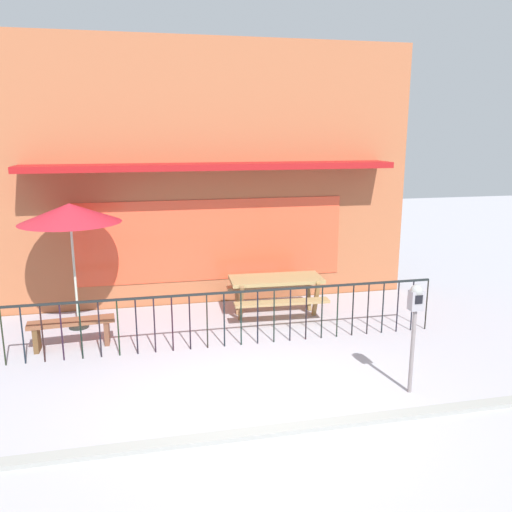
# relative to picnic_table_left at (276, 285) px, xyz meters

# --- Properties ---
(ground) EXTENTS (40.00, 40.00, 0.00)m
(ground) POSITION_rel_picnic_table_left_xyz_m (-1.10, -3.43, -0.61)
(ground) COLOR #A3A2AA
(pub_storefront) EXTENTS (8.57, 1.26, 5.36)m
(pub_storefront) POSITION_rel_picnic_table_left_xyz_m (-1.10, 1.33, 2.06)
(pub_storefront) COLOR brown
(pub_storefront) RESTS_ON ground
(patio_fence_front) EXTENTS (7.22, 0.04, 0.97)m
(patio_fence_front) POSITION_rel_picnic_table_left_xyz_m (-1.10, -1.33, 0.05)
(patio_fence_front) COLOR black
(patio_fence_front) RESTS_ON ground
(picnic_table_left) EXTENTS (1.85, 1.43, 0.79)m
(picnic_table_left) POSITION_rel_picnic_table_left_xyz_m (0.00, 0.00, 0.00)
(picnic_table_left) COLOR #997F4E
(picnic_table_left) RESTS_ON ground
(patio_umbrella) EXTENTS (1.79, 1.79, 2.32)m
(patio_umbrella) POSITION_rel_picnic_table_left_xyz_m (-3.75, 0.12, 1.52)
(patio_umbrella) COLOR black
(patio_umbrella) RESTS_ON ground
(patio_bench) EXTENTS (1.42, 0.43, 0.48)m
(patio_bench) POSITION_rel_picnic_table_left_xyz_m (-3.75, -0.81, -0.26)
(patio_bench) COLOR brown
(patio_bench) RESTS_ON ground
(parking_meter_near) EXTENTS (0.18, 0.17, 1.57)m
(parking_meter_near) POSITION_rel_picnic_table_left_xyz_m (1.03, -3.48, 0.60)
(parking_meter_near) COLOR slate
(parking_meter_near) RESTS_ON ground
(curb_edge) EXTENTS (12.00, 0.20, 0.11)m
(curb_edge) POSITION_rel_picnic_table_left_xyz_m (-1.10, -4.07, -0.61)
(curb_edge) COLOR gray
(curb_edge) RESTS_ON ground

